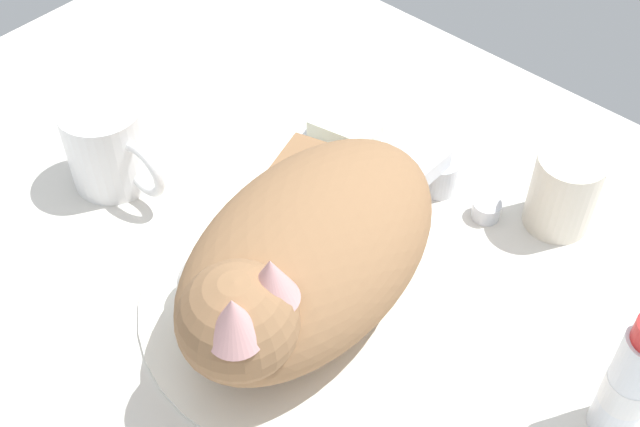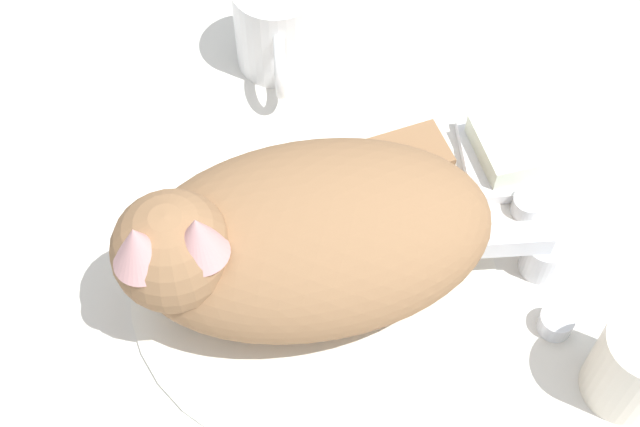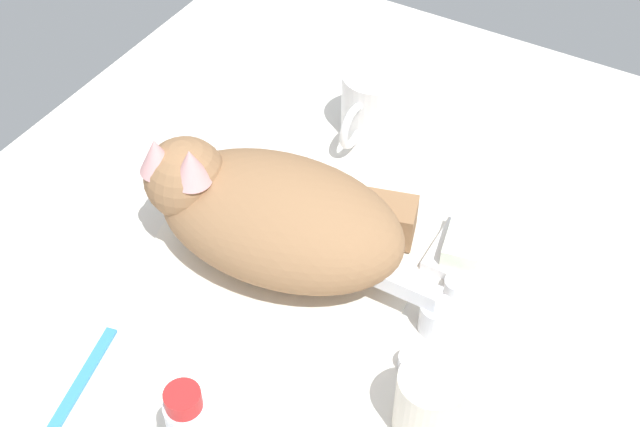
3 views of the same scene
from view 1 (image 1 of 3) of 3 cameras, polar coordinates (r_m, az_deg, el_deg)
ground_plane at (r=74.45cm, az=-0.64°, el=-6.75°), size 110.00×82.50×3.00cm
sink_basin at (r=72.93cm, az=-0.65°, el=-5.87°), size 30.26×30.26×0.78cm
faucet at (r=80.57cm, az=7.73°, el=2.44°), size 14.08×10.92×5.67cm
cat at (r=67.10cm, az=-1.45°, el=-3.13°), size 21.94×30.08×15.05cm
coffee_mug at (r=82.86cm, az=-14.37°, el=4.56°), size 12.31×8.09×8.98cm
rinse_cup at (r=79.71cm, az=16.52°, el=1.48°), size 6.32×6.32×8.11cm
soap_dish at (r=86.51cm, az=1.74°, el=4.95°), size 9.00×6.40×1.20cm
soap_bar at (r=85.40cm, az=1.77°, el=5.79°), size 7.62×5.33×2.16cm
toothpaste_bottle at (r=65.50cm, az=20.74°, el=-10.83°), size 3.71×3.71×13.21cm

